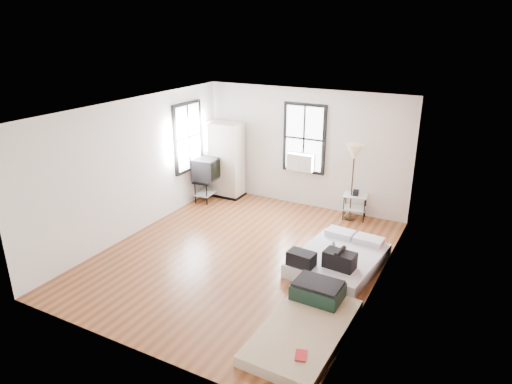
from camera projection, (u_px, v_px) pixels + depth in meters
The scene contains 8 objects.
ground at pixel (242, 256), 8.71m from camera, with size 6.00×6.00×0.00m, color #5F2E19.
room_shell at pixel (262, 165), 8.30m from camera, with size 5.02×6.02×2.80m.
mattress_main at pixel (338, 259), 8.27m from camera, with size 1.52×1.96×0.59m.
mattress_bare at pixel (307, 321), 6.60m from camera, with size 1.13×2.07×0.44m.
wardrobe at pixel (225, 160), 11.45m from camera, with size 0.95×0.55×1.88m.
side_table at pixel (355, 200), 10.20m from camera, with size 0.57×0.49×0.68m.
floor_lamp at pixel (354, 156), 9.81m from camera, with size 0.37×0.37×1.73m.
tv_stand at pixel (206, 170), 11.19m from camera, with size 0.60×0.80×1.08m.
Camera 1 is at (3.86, -6.71, 4.19)m, focal length 32.00 mm.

